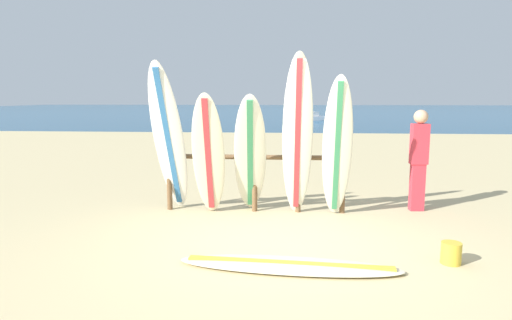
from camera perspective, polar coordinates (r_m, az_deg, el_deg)
ground_plane at (r=5.76m, az=3.40°, el=-11.33°), size 120.00×120.00×0.00m
ocean_water at (r=63.46m, az=4.37°, el=6.58°), size 120.00×80.00×0.01m
surfboard_rack at (r=7.31m, az=-0.18°, el=-1.72°), size 3.06×0.09×1.08m
surfboard_leaning_far_left at (r=7.14m, az=-11.42°, el=2.61°), size 0.55×1.18×2.49m
surfboard_leaning_left at (r=6.98m, az=-6.29°, el=0.62°), size 0.54×0.69×2.01m
surfboard_leaning_center_left at (r=6.99m, az=-0.78°, el=0.61°), size 0.60×1.04×2.00m
surfboard_leaning_center at (r=6.88m, az=5.50°, el=3.06°), size 0.51×0.73×2.62m
surfboard_leaning_center_right at (r=6.82m, az=10.67°, el=1.44°), size 0.50×0.88×2.27m
surfboard_lying_on_sand at (r=5.08m, az=4.40°, el=-13.68°), size 2.59×0.74×0.08m
beachgoer_standing at (r=7.81m, az=20.69°, el=0.53°), size 0.29×0.23×1.73m
small_boat_offshore at (r=35.95m, az=7.55°, el=5.59°), size 2.23×1.81×0.71m
sand_bucket at (r=5.65m, az=24.35°, el=-11.13°), size 0.23×0.23×0.26m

